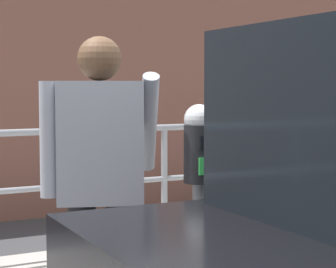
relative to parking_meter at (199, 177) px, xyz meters
name	(u,v)px	position (x,y,z in m)	size (l,w,h in m)	color
parking_meter	(199,177)	(0.00, 0.00, 0.00)	(0.17, 0.18, 1.38)	slate
pedestrian_at_meter	(100,177)	(-0.48, 0.22, 0.00)	(0.71, 0.42, 1.73)	black
background_railing	(53,164)	(-0.05, 2.39, -0.19)	(24.06, 0.06, 1.12)	gray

